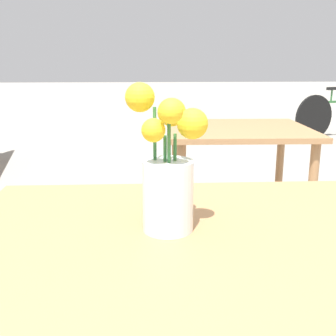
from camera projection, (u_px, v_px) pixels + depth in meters
name	position (u px, v px, depth m)	size (l,w,h in m)	color
table_front	(196.00, 294.00, 0.83)	(1.00, 0.90, 0.75)	#9E7047
flower_vase	(168.00, 177.00, 0.87)	(0.16, 0.15, 0.31)	silver
table_back	(238.00, 146.00, 2.49)	(0.84, 0.74, 0.71)	#9E7047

